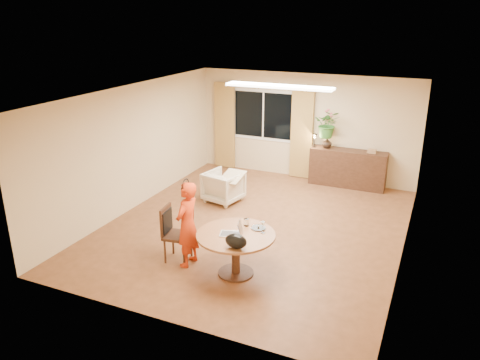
# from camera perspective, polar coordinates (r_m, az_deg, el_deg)

# --- Properties ---
(floor) EXTENTS (6.50, 6.50, 0.00)m
(floor) POSITION_cam_1_polar(r_m,az_deg,el_deg) (9.21, 1.85, -5.69)
(floor) COLOR brown
(floor) RESTS_ON ground
(ceiling) EXTENTS (6.50, 6.50, 0.00)m
(ceiling) POSITION_cam_1_polar(r_m,az_deg,el_deg) (8.43, 2.05, 10.48)
(ceiling) COLOR white
(ceiling) RESTS_ON wall_back
(wall_back) EXTENTS (5.50, 0.00, 5.50)m
(wall_back) POSITION_cam_1_polar(r_m,az_deg,el_deg) (11.71, 7.94, 6.45)
(wall_back) COLOR beige
(wall_back) RESTS_ON floor
(wall_left) EXTENTS (0.00, 6.50, 6.50)m
(wall_left) POSITION_cam_1_polar(r_m,az_deg,el_deg) (10.04, -12.81, 3.91)
(wall_left) COLOR beige
(wall_left) RESTS_ON floor
(wall_right) EXTENTS (0.00, 6.50, 6.50)m
(wall_right) POSITION_cam_1_polar(r_m,az_deg,el_deg) (8.18, 20.12, -0.46)
(wall_right) COLOR beige
(wall_right) RESTS_ON floor
(window) EXTENTS (1.70, 0.03, 1.30)m
(window) POSITION_cam_1_polar(r_m,az_deg,el_deg) (11.98, 2.86, 7.91)
(window) COLOR white
(window) RESTS_ON wall_back
(curtain_left) EXTENTS (0.55, 0.08, 2.25)m
(curtain_left) POSITION_cam_1_polar(r_m,az_deg,el_deg) (12.40, -1.86, 6.64)
(curtain_left) COLOR olive
(curtain_left) RESTS_ON wall_back
(curtain_right) EXTENTS (0.55, 0.08, 2.25)m
(curtain_right) POSITION_cam_1_polar(r_m,az_deg,el_deg) (11.67, 7.53, 5.64)
(curtain_right) COLOR olive
(curtain_right) RESTS_ON wall_back
(ceiling_panel) EXTENTS (2.20, 0.35, 0.05)m
(ceiling_panel) POSITION_cam_1_polar(r_m,az_deg,el_deg) (9.55, 4.78, 11.31)
(ceiling_panel) COLOR white
(ceiling_panel) RESTS_ON ceiling
(dining_table) EXTENTS (1.24, 1.24, 0.71)m
(dining_table) POSITION_cam_1_polar(r_m,az_deg,el_deg) (7.40, -0.52, -7.63)
(dining_table) COLOR brown
(dining_table) RESTS_ON floor
(dining_chair) EXTENTS (0.51, 0.48, 0.95)m
(dining_chair) POSITION_cam_1_polar(r_m,az_deg,el_deg) (7.91, -7.61, -6.56)
(dining_chair) COLOR black
(dining_chair) RESTS_ON floor
(child) EXTENTS (0.54, 0.36, 1.45)m
(child) POSITION_cam_1_polar(r_m,az_deg,el_deg) (7.65, -6.43, -5.39)
(child) COLOR red
(child) RESTS_ON floor
(laptop) EXTENTS (0.40, 0.32, 0.23)m
(laptop) POSITION_cam_1_polar(r_m,az_deg,el_deg) (7.26, -1.19, -5.83)
(laptop) COLOR #B7B7BC
(laptop) RESTS_ON dining_table
(tumbler) EXTENTS (0.09, 0.09, 0.12)m
(tumbler) POSITION_cam_1_polar(r_m,az_deg,el_deg) (7.57, 0.76, -5.18)
(tumbler) COLOR white
(tumbler) RESTS_ON dining_table
(wine_glass) EXTENTS (0.09, 0.09, 0.20)m
(wine_glass) POSITION_cam_1_polar(r_m,az_deg,el_deg) (7.32, 2.80, -5.75)
(wine_glass) COLOR white
(wine_glass) RESTS_ON dining_table
(pot_lid) EXTENTS (0.25, 0.25, 0.04)m
(pot_lid) POSITION_cam_1_polar(r_m,az_deg,el_deg) (7.50, 2.26, -5.80)
(pot_lid) COLOR white
(pot_lid) RESTS_ON dining_table
(handbag) EXTENTS (0.38, 0.29, 0.23)m
(handbag) POSITION_cam_1_polar(r_m,az_deg,el_deg) (6.86, -0.50, -7.47)
(handbag) COLOR black
(handbag) RESTS_ON dining_table
(armchair) EXTENTS (0.87, 0.89, 0.68)m
(armchair) POSITION_cam_1_polar(r_m,az_deg,el_deg) (10.30, -2.01, -0.80)
(armchair) COLOR beige
(armchair) RESTS_ON floor
(throw) EXTENTS (0.49, 0.58, 0.03)m
(throw) POSITION_cam_1_polar(r_m,az_deg,el_deg) (10.05, -0.93, 0.85)
(throw) COLOR beige
(throw) RESTS_ON armchair
(sideboard) EXTENTS (1.79, 0.44, 0.89)m
(sideboard) POSITION_cam_1_polar(r_m,az_deg,el_deg) (11.46, 12.98, 1.40)
(sideboard) COLOR black
(sideboard) RESTS_ON floor
(vase) EXTENTS (0.29, 0.29, 0.25)m
(vase) POSITION_cam_1_polar(r_m,az_deg,el_deg) (11.40, 10.55, 4.48)
(vase) COLOR black
(vase) RESTS_ON sideboard
(bouquet) EXTENTS (0.67, 0.60, 0.66)m
(bouquet) POSITION_cam_1_polar(r_m,az_deg,el_deg) (11.29, 10.65, 6.71)
(bouquet) COLOR #2B6D29
(bouquet) RESTS_ON vase
(book_stack) EXTENTS (0.21, 0.16, 0.08)m
(book_stack) POSITION_cam_1_polar(r_m,az_deg,el_deg) (11.24, 15.79, 3.41)
(book_stack) COLOR olive
(book_stack) RESTS_ON sideboard
(desk_lamp) EXTENTS (0.16, 0.16, 0.33)m
(desk_lamp) POSITION_cam_1_polar(r_m,az_deg,el_deg) (11.41, 9.07, 4.81)
(desk_lamp) COLOR black
(desk_lamp) RESTS_ON sideboard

